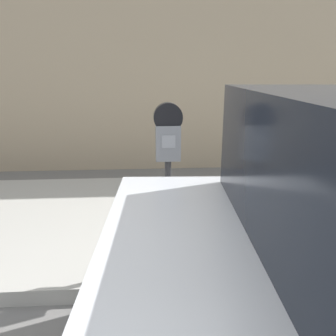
{
  "coord_description": "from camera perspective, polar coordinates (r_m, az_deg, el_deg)",
  "views": [
    {
      "loc": [
        -0.66,
        -1.44,
        1.79
      ],
      "look_at": [
        -0.49,
        1.1,
        1.03
      ],
      "focal_mm": 35.0,
      "sensor_mm": 36.0,
      "label": 1
    }
  ],
  "objects": [
    {
      "name": "building_facade",
      "position": [
        6.25,
        2.48,
        25.74
      ],
      "size": [
        24.0,
        0.3,
        5.58
      ],
      "color": "tan",
      "rests_on": "ground_plane"
    },
    {
      "name": "sidewalk",
      "position": [
        4.08,
        5.87,
        -8.49
      ],
      "size": [
        24.0,
        2.8,
        0.14
      ],
      "color": "#ADAAA3",
      "rests_on": "ground_plane"
    },
    {
      "name": "parking_meter",
      "position": [
        2.61,
        0.0,
        3.14
      ],
      "size": [
        0.23,
        0.12,
        1.42
      ],
      "color": "#2D2D30",
      "rests_on": "sidewalk"
    }
  ]
}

